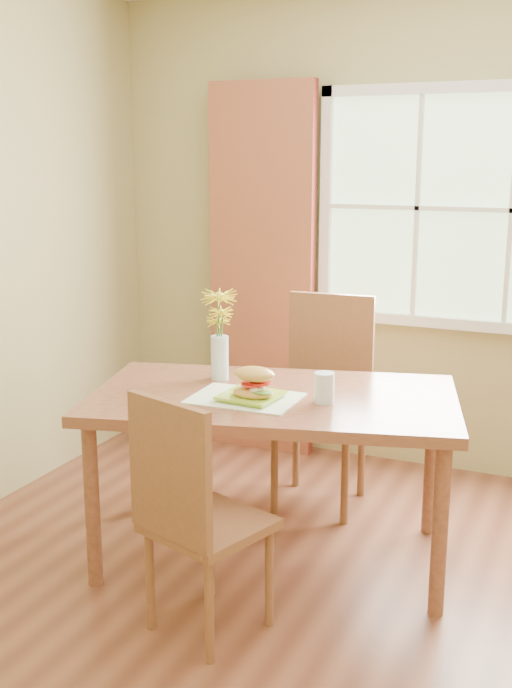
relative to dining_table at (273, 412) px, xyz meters
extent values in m
cube|color=brown|center=(0.54, -0.50, -0.70)|extent=(4.20, 3.80, 0.02)
cube|color=tan|center=(0.54, 1.41, 0.66)|extent=(4.20, 0.02, 2.70)
cube|color=#B4DFA9|center=(0.54, 1.38, 0.81)|extent=(1.50, 0.02, 1.20)
cube|color=white|center=(0.54, 1.35, 1.44)|extent=(1.62, 0.04, 0.06)
cube|color=white|center=(0.54, 1.35, 0.18)|extent=(1.62, 0.04, 0.06)
cube|color=white|center=(-0.24, 1.35, 0.81)|extent=(0.06, 0.04, 1.32)
cube|color=white|center=(0.54, 1.35, 0.81)|extent=(1.50, 0.03, 0.02)
cube|color=maroon|center=(-0.61, 1.28, 0.41)|extent=(0.65, 0.08, 2.20)
cube|color=#945038|center=(0.00, 0.00, 0.05)|extent=(1.75, 1.26, 0.05)
cylinder|color=#945038|center=(-0.59, -0.53, -0.33)|extent=(0.06, 0.06, 0.72)
cylinder|color=#945038|center=(0.78, -0.17, -0.33)|extent=(0.06, 0.06, 0.72)
cylinder|color=#945038|center=(-0.78, 0.17, -0.33)|extent=(0.06, 0.06, 0.72)
cylinder|color=#945038|center=(0.59, 0.53, -0.33)|extent=(0.06, 0.06, 0.72)
cube|color=brown|center=(0.00, -0.62, -0.26)|extent=(0.50, 0.50, 0.04)
cube|color=brown|center=(-0.06, -0.79, 0.01)|extent=(0.39, 0.16, 0.51)
cylinder|color=brown|center=(-0.20, -0.72, -0.49)|extent=(0.03, 0.03, 0.41)
cylinder|color=brown|center=(0.10, -0.82, -0.49)|extent=(0.03, 0.03, 0.41)
cylinder|color=brown|center=(-0.10, -0.42, -0.49)|extent=(0.03, 0.03, 0.41)
cylinder|color=brown|center=(0.20, -0.52, -0.49)|extent=(0.03, 0.03, 0.41)
cube|color=brown|center=(0.00, 0.62, -0.21)|extent=(0.48, 0.48, 0.04)
cube|color=brown|center=(-0.01, 0.82, 0.11)|extent=(0.45, 0.07, 0.58)
cylinder|color=brown|center=(-0.17, 0.43, -0.46)|extent=(0.04, 0.04, 0.46)
cylinder|color=brown|center=(0.19, 0.45, -0.46)|extent=(0.04, 0.04, 0.46)
cylinder|color=brown|center=(-0.19, 0.79, -0.46)|extent=(0.04, 0.04, 0.46)
cylinder|color=brown|center=(0.17, 0.81, -0.46)|extent=(0.04, 0.04, 0.46)
cube|color=beige|center=(-0.08, -0.11, 0.08)|extent=(0.46, 0.34, 0.01)
cube|color=#97C431|center=(-0.05, -0.12, 0.09)|extent=(0.25, 0.25, 0.01)
ellipsoid|color=#EAC150|center=(-0.03, -0.14, 0.12)|extent=(0.19, 0.13, 0.05)
ellipsoid|color=#4C8C2D|center=(0.02, -0.16, 0.14)|extent=(0.10, 0.07, 0.01)
cylinder|color=red|center=(-0.04, -0.14, 0.16)|extent=(0.09, 0.09, 0.01)
cylinder|color=red|center=(0.00, -0.13, 0.17)|extent=(0.09, 0.09, 0.01)
ellipsoid|color=#EAC150|center=(-0.03, -0.14, 0.20)|extent=(0.19, 0.13, 0.06)
cylinder|color=silver|center=(0.24, -0.02, 0.14)|extent=(0.09, 0.09, 0.13)
cylinder|color=silver|center=(0.24, -0.02, 0.13)|extent=(0.08, 0.08, 0.11)
cylinder|color=silver|center=(-0.32, 0.12, 0.18)|extent=(0.08, 0.08, 0.21)
cylinder|color=silver|center=(-0.32, 0.12, 0.13)|extent=(0.07, 0.07, 0.10)
cylinder|color=#3D7028|center=(-0.32, 0.12, 0.27)|extent=(0.01, 0.01, 0.39)
cylinder|color=#3D7028|center=(-0.31, 0.11, 0.24)|extent=(0.01, 0.01, 0.32)
cylinder|color=#3D7028|center=(-0.33, 0.13, 0.22)|extent=(0.01, 0.01, 0.27)
camera|label=1|loc=(1.30, -3.09, 1.09)|focal=42.00mm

